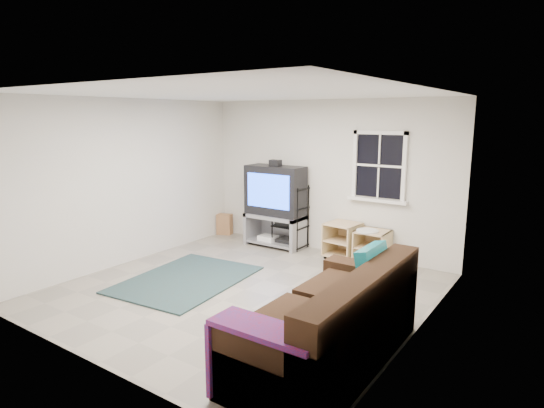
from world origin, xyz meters
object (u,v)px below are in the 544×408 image
Objects in this scene: tv_unit at (276,199)px; sofa at (331,326)px; side_table_left at (344,239)px; side_table_right at (373,244)px; av_rack at (290,221)px.

tv_unit reaches higher than sofa.
tv_unit reaches higher than side_table_left.
tv_unit is 1.92m from side_table_right.
side_table_left is at bearing 2.38° from tv_unit.
tv_unit is 0.69× the size of sofa.
sofa is at bearing -74.76° from side_table_right.
sofa is at bearing -51.93° from av_rack.
side_table_right is at bearing -0.55° from av_rack.
tv_unit is at bearing -167.01° from av_rack.
side_table_right is (0.51, -0.01, -0.00)m from side_table_left.
sofa is (1.34, -3.06, 0.05)m from side_table_left.
tv_unit reaches higher than av_rack.
av_rack reaches higher than sofa.
av_rack is 1.99× the size of side_table_right.
side_table_left is at bearing -0.39° from av_rack.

